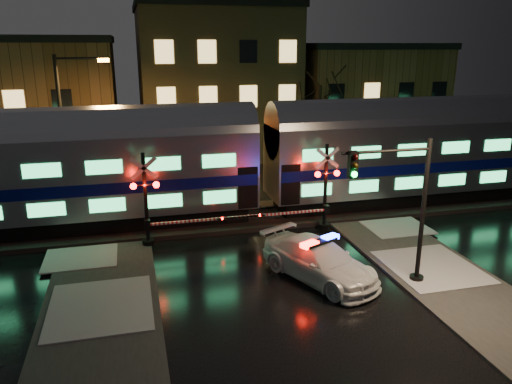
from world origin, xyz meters
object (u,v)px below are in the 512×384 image
Objects in this scene: police_car at (319,261)px; traffic_light at (402,211)px; crossing_signal_right at (319,196)px; streetlight at (67,123)px; crossing_signal_left at (154,209)px.

police_car is 3.72m from traffic_light.
streetlight is at bearing 150.67° from crossing_signal_right.
police_car is 0.67× the size of streetlight.
crossing_signal_left is 10.73m from traffic_light.
police_car is 7.83m from crossing_signal_left.
police_car is 5.34m from crossing_signal_right.
crossing_signal_left is 0.73× the size of streetlight.
traffic_light reaches higher than police_car.
streetlight reaches higher than traffic_light.
traffic_light is (8.68, -6.20, 1.20)m from crossing_signal_left.
crossing_signal_left reaches higher than crossing_signal_right.
crossing_signal_right is 13.99m from streetlight.
traffic_light is (0.81, -6.20, 1.21)m from crossing_signal_right.
crossing_signal_left is at bearing 116.11° from police_car.
streetlight is at bearing 121.13° from crossing_signal_left.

